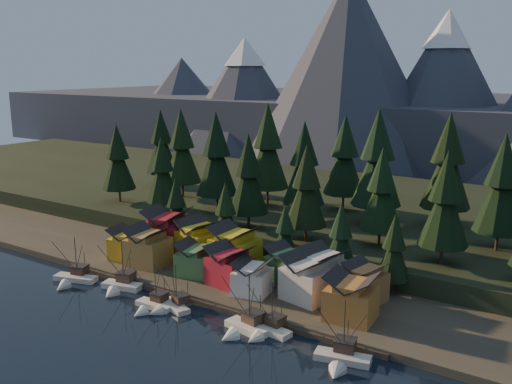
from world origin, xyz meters
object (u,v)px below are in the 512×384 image
Objects in this scene: house_back_1 at (199,239)px; boat_0 at (72,274)px; house_front_1 at (148,245)px; house_back_0 at (167,229)px; boat_3 at (170,300)px; boat_4 at (243,320)px; boat_2 at (151,300)px; boat_6 at (342,351)px; boat_5 at (267,324)px; house_front_0 at (128,242)px; boat_1 at (119,279)px.

boat_0 is at bearing -112.88° from house_back_1.
house_back_0 is (-2.99, 10.07, 0.93)m from house_front_1.
boat_3 is (28.19, 1.06, -0.06)m from boat_0.
boat_2 is at bearing -164.64° from boat_4.
boat_0 is 0.96× the size of boat_6.
house_back_0 is (-43.74, 22.06, 5.21)m from boat_5.
house_back_1 is (-8.20, 25.32, 4.77)m from boat_2.
boat_0 is at bearing -108.77° from house_front_0.
boat_2 is at bearing -67.23° from house_back_0.
boat_6 is at bearing -16.61° from boat_1.
house_back_1 is (16.53, 24.56, 4.61)m from boat_0.
boat_1 reaches higher than boat_2.
house_front_0 is at bearing 173.65° from boat_5.
house_back_1 reaches higher than boat_5.
boat_6 is 54.74m from house_back_1.
house_back_1 is at bearing 38.63° from boat_0.
boat_5 is (25.09, 3.52, 0.18)m from boat_2.
boat_1 is at bearing -88.08° from house_back_0.
boat_4 is 1.14× the size of boat_5.
boat_4 reaches higher than boat_1.
boat_6 is at bearing -35.45° from house_back_0.
boat_4 is (33.80, -1.75, 0.02)m from boat_1.
boat_0 reaches higher than boat_3.
house_back_0 is at bearing 145.28° from boat_6.
boat_6 is 0.96× the size of house_back_0.
boat_2 is 28.26m from house_front_0.
boat_6 is at bearing 9.60° from boat_4.
boat_3 is 21.70m from boat_5.
boat_6 reaches higher than boat_5.
boat_4 reaches higher than boat_0.
boat_1 reaches higher than boat_3.
boat_2 is 21.25m from boat_4.
house_back_1 reaches higher than boat_0.
house_front_1 is 12.32m from house_back_1.
house_front_0 is 0.88× the size of house_back_1.
boat_2 is 27.04m from house_back_1.
boat_5 is 40.06m from house_back_1.
house_front_1 is at bearing 172.05° from boat_5.
house_front_1 is (9.08, 14.75, 4.30)m from boat_0.
boat_0 is 0.93× the size of house_back_0.
boat_3 is 1.05× the size of house_front_1.
boat_4 is 1.04× the size of boat_6.
boat_3 is 23.92m from house_front_1.
boat_6 reaches higher than boat_3.
boat_1 is 1.20× the size of boat_2.
boat_2 is at bearing -19.19° from boat_0.
boat_2 is 0.96× the size of house_back_1.
boat_5 is 0.91× the size of boat_6.
boat_5 is at bearing -14.32° from boat_1.
boat_1 is 22.67m from house_back_1.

